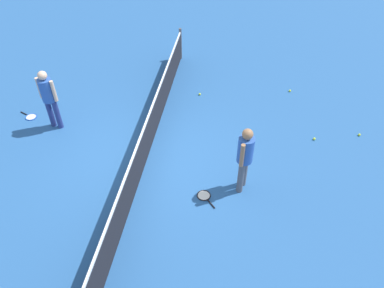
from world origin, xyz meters
name	(u,v)px	position (x,y,z in m)	size (l,w,h in m)	color
ground_plane	(147,158)	(0.00, 0.00, 0.00)	(40.00, 40.00, 0.00)	#265693
court_net	(145,143)	(0.00, 0.00, 0.50)	(10.09, 0.09, 1.07)	#4C4C51
player_near_side	(245,155)	(-0.60, -2.34, 1.01)	(0.52, 0.43, 1.70)	#595960
player_far_side	(48,95)	(0.88, 2.68, 1.01)	(0.40, 0.53, 1.70)	navy
tennis_racket_near_player	(204,196)	(-1.00, -1.55, 0.01)	(0.55, 0.51, 0.03)	black
tennis_racket_far_player	(30,117)	(1.15, 3.60, 0.01)	(0.41, 0.60, 0.03)	blue
tennis_ball_near_player	(359,135)	(1.65, -5.32, 0.03)	(0.07, 0.07, 0.07)	#C6E033
tennis_ball_by_net	(314,139)	(1.31, -4.14, 0.03)	(0.07, 0.07, 0.07)	#C6E033
tennis_ball_midcourt	(200,94)	(2.89, -0.93, 0.03)	(0.07, 0.07, 0.07)	#C6E033
tennis_ball_baseline	(290,91)	(3.47, -3.61, 0.03)	(0.07, 0.07, 0.07)	#C6E033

